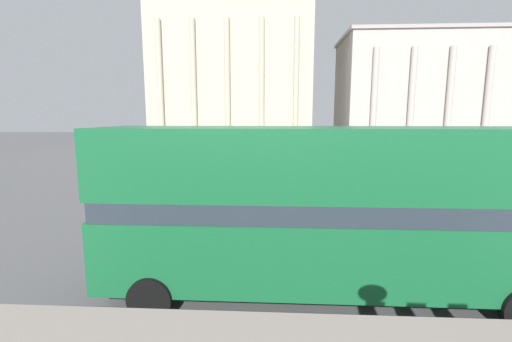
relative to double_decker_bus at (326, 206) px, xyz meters
name	(u,v)px	position (x,y,z in m)	size (l,w,h in m)	color
double_decker_bus	(326,206)	(0.00, 0.00, 0.00)	(10.67, 2.69, 4.19)	black
plaza_building_left	(232,75)	(-8.83, 53.82, 9.53)	(27.76, 13.31, 23.71)	beige
plaza_building_right	(445,91)	(26.60, 51.10, 6.42)	(34.03, 15.12, 17.48)	#BCB2A8
traffic_light_near	(366,187)	(1.74, 3.07, -0.15)	(0.42, 0.24, 3.29)	black
traffic_light_mid	(346,163)	(2.38, 9.43, -0.21)	(0.42, 0.24, 3.21)	black
traffic_light_far	(347,151)	(3.66, 15.50, -0.16)	(0.42, 0.24, 3.29)	black
car_maroon	(220,164)	(-5.69, 19.28, -1.63)	(4.20, 1.93, 1.35)	black
car_silver	(224,171)	(-4.77, 15.43, -1.63)	(4.20, 1.93, 1.35)	black
pedestrian_blue	(277,160)	(-1.05, 19.15, -1.27)	(0.32, 0.32, 1.82)	#282B33
pedestrian_grey	(179,162)	(-8.74, 18.35, -1.38)	(0.32, 0.32, 1.65)	#282B33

